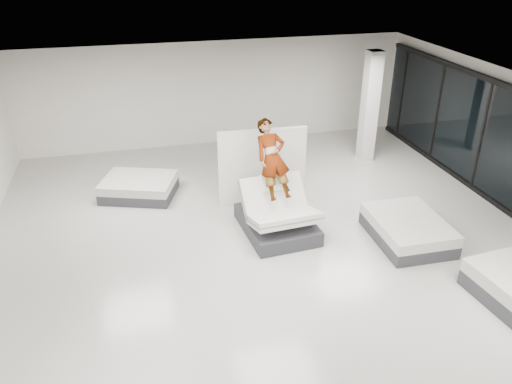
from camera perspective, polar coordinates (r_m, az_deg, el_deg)
room at (r=9.47m, az=2.89°, el=-0.08°), size 14.00×14.04×3.20m
hero_bed at (r=11.11m, az=2.45°, el=-2.82°), size 1.59×2.02×1.27m
person at (r=10.97m, az=1.92°, el=2.06°), size 0.80×1.81×1.33m
remote at (r=10.85m, az=3.64°, el=0.37°), size 0.06×0.15×0.08m
divider_panel at (r=12.07m, az=0.73°, el=2.86°), size 2.13×0.22×1.94m
flat_bed_right_far at (r=11.35m, az=16.94°, el=-4.12°), size 1.47×1.93×0.52m
flat_bed_left_far at (r=13.07m, az=-13.22°, el=0.55°), size 2.10×1.83×0.48m
column at (r=14.79m, az=12.84°, el=9.41°), size 0.40×0.40×3.20m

